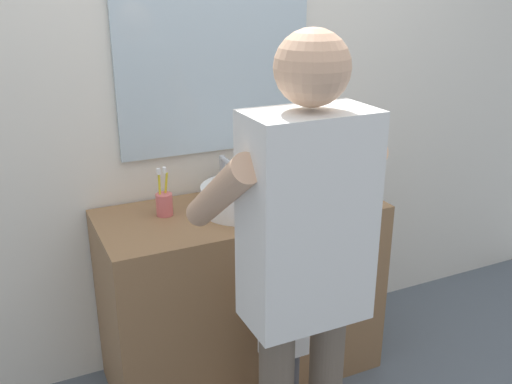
{
  "coord_description": "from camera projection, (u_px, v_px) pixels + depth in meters",
  "views": [
    {
      "loc": [
        -0.92,
        -1.81,
        1.78
      ],
      "look_at": [
        0.0,
        0.15,
        0.97
      ],
      "focal_mm": 40.0,
      "sensor_mm": 36.0,
      "label": 1
    }
  ],
  "objects": [
    {
      "name": "back_wall",
      "position": [
        212.0,
        80.0,
        2.58
      ],
      "size": [
        4.4,
        0.1,
        2.7
      ],
      "color": "silver",
      "rests_on": "ground"
    },
    {
      "name": "vanity_cabinet",
      "position": [
        242.0,
        293.0,
        2.63
      ],
      "size": [
        1.24,
        0.54,
        0.84
      ],
      "primitive_type": "cube",
      "color": "olive",
      "rests_on": "ground"
    },
    {
      "name": "sink_basin",
      "position": [
        243.0,
        198.0,
        2.45
      ],
      "size": [
        0.37,
        0.37,
        0.11
      ],
      "color": "white",
      "rests_on": "vanity_cabinet"
    },
    {
      "name": "faucet",
      "position": [
        224.0,
        177.0,
        2.62
      ],
      "size": [
        0.18,
        0.14,
        0.18
      ],
      "color": "#B7BABF",
      "rests_on": "vanity_cabinet"
    },
    {
      "name": "toothbrush_cup",
      "position": [
        164.0,
        203.0,
        2.39
      ],
      "size": [
        0.07,
        0.07,
        0.21
      ],
      "color": "#D86666",
      "rests_on": "vanity_cabinet"
    },
    {
      "name": "soap_bottle",
      "position": [
        309.0,
        185.0,
        2.56
      ],
      "size": [
        0.06,
        0.06,
        0.17
      ],
      "color": "#B27FC6",
      "rests_on": "vanity_cabinet"
    },
    {
      "name": "child_toddler",
      "position": [
        283.0,
        329.0,
        2.27
      ],
      "size": [
        0.24,
        0.24,
        0.79
      ],
      "color": "#47474C",
      "rests_on": "ground"
    },
    {
      "name": "adult_parent",
      "position": [
        303.0,
        249.0,
        1.77
      ],
      "size": [
        0.51,
        0.54,
        1.66
      ],
      "color": "#6B5B4C",
      "rests_on": "ground"
    }
  ]
}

